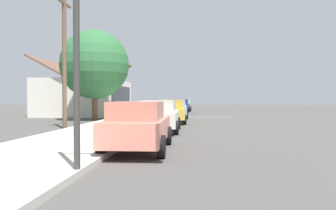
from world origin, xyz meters
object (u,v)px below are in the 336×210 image
(car_seafoam, at_px, (184,105))
(shade_tree, at_px, (94,65))
(car_mustard, at_px, (171,111))
(car_coral, at_px, (139,126))
(car_ivory, at_px, (159,116))
(car_cherry, at_px, (177,107))
(car_navy, at_px, (181,106))
(traffic_light_main, at_px, (125,14))
(fire_hydrant_red, at_px, (168,108))
(car_skyblue, at_px, (176,109))
(utility_pole_wooden, at_px, (64,58))

(car_seafoam, height_order, shade_tree, shade_tree)
(car_mustard, bearing_deg, car_coral, 175.96)
(car_ivory, relative_size, shade_tree, 0.68)
(car_mustard, xyz_separation_m, car_cherry, (12.07, 0.22, -0.00))
(car_mustard, distance_m, car_navy, 18.61)
(car_mustard, xyz_separation_m, shade_tree, (2.53, 6.05, 3.45))
(traffic_light_main, xyz_separation_m, fire_hydrant_red, (33.75, 1.66, -2.99))
(car_cherry, xyz_separation_m, traffic_light_main, (-28.45, -0.36, 2.68))
(car_ivory, bearing_deg, car_cherry, -0.66)
(car_cherry, height_order, fire_hydrant_red, car_cherry)
(car_mustard, height_order, traffic_light_main, traffic_light_main)
(fire_hydrant_red, bearing_deg, car_coral, -177.44)
(car_navy, xyz_separation_m, shade_tree, (-16.07, 6.03, 3.45))
(car_mustard, bearing_deg, car_navy, -3.17)
(car_mustard, distance_m, car_skyblue, 5.82)
(car_mustard, height_order, car_navy, same)
(car_coral, xyz_separation_m, car_navy, (31.25, -0.15, 0.00))
(shade_tree, bearing_deg, utility_pole_wooden, -175.97)
(car_cherry, bearing_deg, car_seafoam, -0.03)
(car_ivory, xyz_separation_m, car_seafoam, (31.02, -0.22, 0.00))
(car_mustard, height_order, car_cherry, same)
(car_ivory, relative_size, car_mustard, 0.95)
(car_ivory, relative_size, car_seafoam, 1.00)
(car_coral, xyz_separation_m, fire_hydrant_red, (30.02, 1.34, -0.32))
(car_ivory, height_order, car_navy, same)
(car_mustard, xyz_separation_m, car_skyblue, (5.82, 0.01, -0.00))
(car_skyblue, xyz_separation_m, fire_hydrant_red, (11.55, 1.51, -0.32))
(car_navy, bearing_deg, fire_hydrant_red, 132.70)
(shade_tree, bearing_deg, car_seafoam, -15.41)
(fire_hydrant_red, bearing_deg, car_navy, -50.46)
(car_cherry, bearing_deg, car_skyblue, -176.85)
(car_ivory, bearing_deg, traffic_light_main, -179.12)
(car_mustard, height_order, utility_pole_wooden, utility_pole_wooden)
(car_coral, xyz_separation_m, shade_tree, (15.18, 5.88, 3.46))
(car_mustard, relative_size, fire_hydrant_red, 6.97)
(shade_tree, height_order, utility_pole_wooden, utility_pole_wooden)
(fire_hydrant_red, bearing_deg, car_seafoam, -12.14)
(car_cherry, distance_m, traffic_light_main, 28.58)
(traffic_light_main, bearing_deg, car_coral, 4.88)
(shade_tree, bearing_deg, car_ivory, -146.28)
(car_coral, height_order, car_navy, same)
(car_coral, bearing_deg, car_seafoam, -0.87)
(car_mustard, xyz_separation_m, utility_pole_wooden, (-5.05, 5.52, 3.11))
(car_cherry, height_order, shade_tree, shade_tree)
(car_mustard, bearing_deg, shade_tree, 64.03)
(car_skyblue, xyz_separation_m, shade_tree, (-3.29, 6.04, 3.45))
(car_navy, height_order, utility_pole_wooden, utility_pole_wooden)
(shade_tree, bearing_deg, car_skyblue, -61.45)
(car_seafoam, bearing_deg, utility_pole_wooden, 167.08)
(utility_pole_wooden, bearing_deg, car_coral, -144.86)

